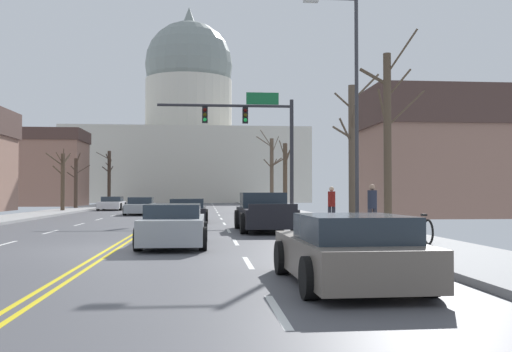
{
  "coord_description": "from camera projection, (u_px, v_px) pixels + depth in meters",
  "views": [
    {
      "loc": [
        2.53,
        -16.14,
        1.59
      ],
      "look_at": [
        6.92,
        32.96,
        2.93
      ],
      "focal_mm": 40.34,
      "sensor_mm": 36.0,
      "label": 1
    }
  ],
  "objects": [
    {
      "name": "sedan_oncoming_00",
      "position": [
        141.0,
        206.0,
        39.69
      ],
      "size": [
        2.14,
        4.68,
        1.2
      ],
      "color": "#9EA3A8",
      "rests_on": "ground"
    },
    {
      "name": "bicycle_parked",
      "position": [
        421.0,
        230.0,
        16.42
      ],
      "size": [
        0.12,
        1.77,
        0.85
      ],
      "color": "black",
      "rests_on": "ground"
    },
    {
      "name": "bare_tree_00",
      "position": [
        388.0,
        138.0,
        18.7
      ],
      "size": [
        2.27,
        1.79,
        6.64
      ],
      "color": "#4C3D2D",
      "rests_on": "ground"
    },
    {
      "name": "bare_tree_02",
      "position": [
        272.0,
        171.0,
        51.54
      ],
      "size": [
        2.71,
        2.0,
        7.08
      ],
      "color": "brown",
      "rests_on": "ground"
    },
    {
      "name": "signal_gantry",
      "position": [
        255.0,
        128.0,
        33.45
      ],
      "size": [
        7.91,
        0.41,
        7.24
      ],
      "color": "#28282D",
      "rests_on": "ground"
    },
    {
      "name": "bare_tree_06",
      "position": [
        285.0,
        175.0,
        44.47
      ],
      "size": [
        1.19,
        2.66,
        5.54
      ],
      "color": "#4C3D2D",
      "rests_on": "ground"
    },
    {
      "name": "street_lamp_right",
      "position": [
        350.0,
        93.0,
        21.51
      ],
      "size": [
        2.08,
        0.24,
        8.84
      ],
      "color": "#333338",
      "rests_on": "ground"
    },
    {
      "name": "capitol_building",
      "position": [
        189.0,
        137.0,
        90.23
      ],
      "size": [
        35.41,
        20.4,
        30.77
      ],
      "color": "beige",
      "rests_on": "ground"
    },
    {
      "name": "ground",
      "position": [
        112.0,
        249.0,
        15.8
      ],
      "size": [
        20.0,
        180.0,
        0.2
      ],
      "color": "#4D4D52"
    },
    {
      "name": "pedestrian_01",
      "position": [
        372.0,
        205.0,
        20.86
      ],
      "size": [
        0.35,
        0.34,
        1.72
      ],
      "color": "#33333D",
      "rests_on": "ground"
    },
    {
      "name": "bare_tree_07",
      "position": [
        109.0,
        176.0,
        66.5
      ],
      "size": [
        2.11,
        2.52,
        6.16
      ],
      "color": "#423328",
      "rests_on": "ground"
    },
    {
      "name": "bare_tree_03",
      "position": [
        63.0,
        179.0,
        44.39
      ],
      "size": [
        1.42,
        2.7,
        4.68
      ],
      "color": "#4C3D2D",
      "rests_on": "ground"
    },
    {
      "name": "bare_tree_05",
      "position": [
        76.0,
        182.0,
        51.09
      ],
      "size": [
        2.11,
        2.06,
        4.86
      ],
      "color": "#423328",
      "rests_on": "ground"
    },
    {
      "name": "pedestrian_00",
      "position": [
        332.0,
        203.0,
        26.27
      ],
      "size": [
        0.35,
        0.34,
        1.68
      ],
      "color": "#33333D",
      "rests_on": "ground"
    },
    {
      "name": "pickup_truck_near_01",
      "position": [
        264.0,
        214.0,
        23.31
      ],
      "size": [
        2.27,
        5.22,
        1.55
      ],
      "color": "black",
      "rests_on": "ground"
    },
    {
      "name": "sedan_oncoming_01",
      "position": [
        112.0,
        204.0,
        49.52
      ],
      "size": [
        2.12,
        4.72,
        1.15
      ],
      "color": "silver",
      "rests_on": "ground"
    },
    {
      "name": "flank_building_03",
      "position": [
        445.0,
        153.0,
        36.6
      ],
      "size": [
        10.6,
        7.35,
        7.92
      ],
      "color": "#8C6656",
      "rests_on": "ground"
    },
    {
      "name": "sedan_near_02",
      "position": [
        174.0,
        226.0,
        16.76
      ],
      "size": [
        1.97,
        4.53,
        1.23
      ],
      "color": "#9EA3A8",
      "rests_on": "ground"
    },
    {
      "name": "flank_building_01",
      "position": [
        44.0,
        168.0,
        63.4
      ],
      "size": [
        8.78,
        6.83,
        8.38
      ],
      "color": "#8C6656",
      "rests_on": "ground"
    },
    {
      "name": "bare_tree_04",
      "position": [
        352.0,
        152.0,
        24.55
      ],
      "size": [
        1.72,
        2.0,
        6.4
      ],
      "color": "brown",
      "rests_on": "ground"
    },
    {
      "name": "sedan_near_00",
      "position": [
        188.0,
        211.0,
        29.7
      ],
      "size": [
        2.12,
        4.49,
        1.23
      ],
      "color": "black",
      "rests_on": "ground"
    },
    {
      "name": "sedan_near_03",
      "position": [
        348.0,
        251.0,
        9.77
      ],
      "size": [
        2.14,
        4.26,
        1.2
      ],
      "color": "#6B6056",
      "rests_on": "ground"
    }
  ]
}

